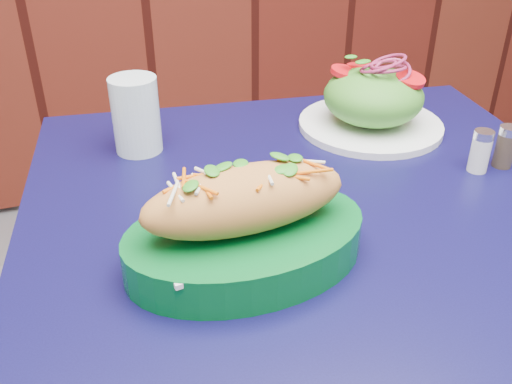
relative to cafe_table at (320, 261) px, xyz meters
name	(u,v)px	position (x,y,z in m)	size (l,w,h in m)	color
cafe_table	(320,261)	(0.00, 0.00, 0.00)	(0.89, 0.89, 0.75)	black
banh_mi_basket	(245,226)	(-0.13, -0.07, 0.14)	(0.29, 0.20, 0.13)	#055921
salad_plate	(373,101)	(0.19, 0.21, 0.14)	(0.25, 0.25, 0.12)	white
water_glass	(136,115)	(-0.20, 0.26, 0.15)	(0.07, 0.07, 0.12)	silver
salt_shaker	(480,151)	(0.26, 0.02, 0.12)	(0.03, 0.03, 0.06)	white
pepper_shaker	(505,147)	(0.31, 0.02, 0.12)	(0.03, 0.03, 0.06)	#3F3326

